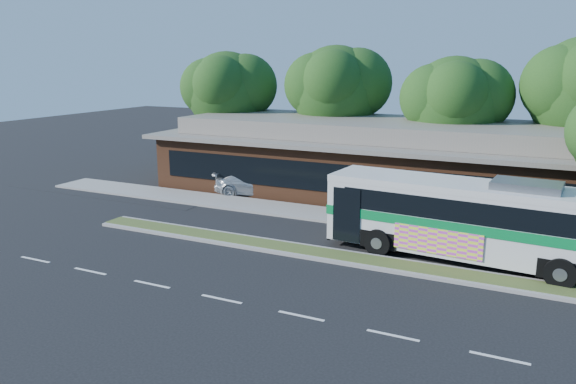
# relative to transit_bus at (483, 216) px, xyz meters

# --- Properties ---
(ground) EXTENTS (120.00, 120.00, 0.00)m
(ground) POSITION_rel_transit_bus_xyz_m (-4.49, -2.62, -1.95)
(ground) COLOR black
(ground) RESTS_ON ground
(median_strip) EXTENTS (26.00, 1.10, 0.15)m
(median_strip) POSITION_rel_transit_bus_xyz_m (-4.49, -2.02, -1.88)
(median_strip) COLOR #445925
(median_strip) RESTS_ON ground
(sidewalk) EXTENTS (44.00, 2.60, 0.12)m
(sidewalk) POSITION_rel_transit_bus_xyz_m (-4.49, 3.78, -1.89)
(sidewalk) COLOR gray
(sidewalk) RESTS_ON ground
(parking_lot) EXTENTS (14.00, 12.00, 0.01)m
(parking_lot) POSITION_rel_transit_bus_xyz_m (-22.49, 7.38, -1.95)
(parking_lot) COLOR black
(parking_lot) RESTS_ON ground
(plaza_building) EXTENTS (33.20, 11.20, 4.45)m
(plaza_building) POSITION_rel_transit_bus_xyz_m (-4.49, 10.37, 0.18)
(plaza_building) COLOR brown
(plaza_building) RESTS_ON ground
(tree_bg_a) EXTENTS (6.47, 5.80, 8.63)m
(tree_bg_a) POSITION_rel_transit_bus_xyz_m (-19.07, 12.52, 3.92)
(tree_bg_a) COLOR black
(tree_bg_a) RESTS_ON ground
(tree_bg_b) EXTENTS (6.69, 6.00, 9.00)m
(tree_bg_b) POSITION_rel_transit_bus_xyz_m (-11.05, 13.53, 4.19)
(tree_bg_b) COLOR black
(tree_bg_b) RESTS_ON ground
(tree_bg_c) EXTENTS (6.24, 5.60, 8.26)m
(tree_bg_c) POSITION_rel_transit_bus_xyz_m (-3.08, 12.52, 3.64)
(tree_bg_c) COLOR black
(tree_bg_c) RESTS_ON ground
(transit_bus) EXTENTS (12.66, 3.71, 3.51)m
(transit_bus) POSITION_rel_transit_bus_xyz_m (0.00, 0.00, 0.00)
(transit_bus) COLOR silver
(transit_bus) RESTS_ON ground
(sedan) EXTENTS (5.28, 3.16, 1.43)m
(sedan) POSITION_rel_transit_bus_xyz_m (-13.83, 6.25, -1.24)
(sedan) COLOR silver
(sedan) RESTS_ON ground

